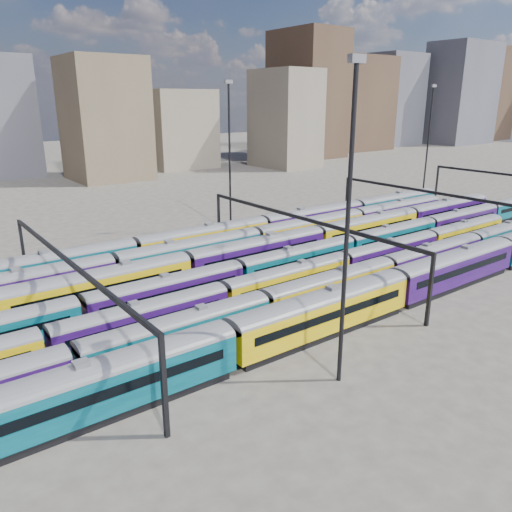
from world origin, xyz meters
TOP-DOWN VIEW (x-y plane):
  - ground at (0.00, 0.00)m, footprint 500.00×500.00m
  - rake_0 at (-0.18, -15.00)m, footprint 111.88×3.27m
  - rake_1 at (5.86, -10.00)m, footprint 96.26×2.82m
  - rake_2 at (-5.48, -5.00)m, footprint 111.01×2.71m
  - rake_3 at (9.66, 0.00)m, footprint 134.51×2.81m
  - rake_4 at (-4.36, 5.00)m, footprint 132.89×3.24m
  - rake_5 at (-0.89, 10.00)m, footprint 108.98×3.19m
  - rake_6 at (-6.88, 15.00)m, footprint 132.81×3.24m
  - gantry_1 at (-20.00, 0.00)m, footprint 0.35×40.35m
  - gantry_2 at (10.00, 0.00)m, footprint 0.35×40.35m
  - gantry_3 at (40.00, 0.00)m, footprint 0.35×40.35m
  - mast_2 at (-5.00, -22.00)m, footprint 1.40×0.50m
  - mast_3 at (15.00, 24.00)m, footprint 1.40×0.50m
  - mast_5 at (65.00, 20.00)m, footprint 1.40×0.50m
  - skyline at (104.75, 105.73)m, footprint 399.22×60.48m

SIDE VIEW (x-z plane):
  - ground at x=0.00m, z-range 0.00..0.00m
  - rake_2 at x=-5.48m, z-range 0.11..4.66m
  - rake_3 at x=9.66m, z-range 0.12..4.84m
  - rake_1 at x=5.86m, z-range 0.12..4.86m
  - rake_5 at x=-0.89m, z-range 0.13..5.52m
  - rake_6 at x=-6.88m, z-range 0.14..5.60m
  - rake_4 at x=-4.36m, z-range 0.14..5.60m
  - rake_0 at x=-0.18m, z-range 0.14..5.67m
  - gantry_1 at x=-20.00m, z-range 2.78..10.80m
  - gantry_2 at x=10.00m, z-range 2.78..10.80m
  - gantry_3 at x=40.00m, z-range 2.78..10.80m
  - mast_2 at x=-5.00m, z-range 1.17..26.77m
  - mast_3 at x=15.00m, z-range 1.17..26.77m
  - mast_5 at x=65.00m, z-range 1.17..26.77m
  - skyline at x=104.75m, z-range -4.18..45.85m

